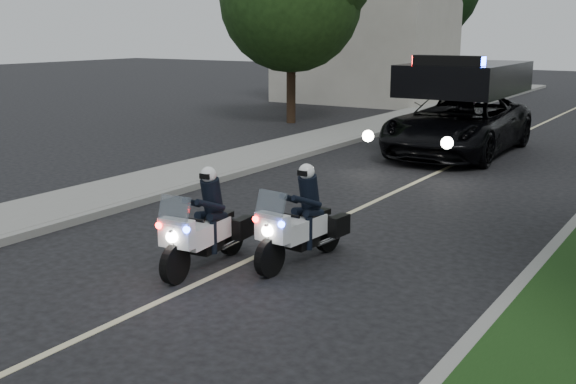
# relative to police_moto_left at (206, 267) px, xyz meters

# --- Properties ---
(ground) EXTENTS (120.00, 120.00, 0.00)m
(ground) POSITION_rel_police_moto_left_xyz_m (0.36, -1.18, 0.00)
(ground) COLOR black
(ground) RESTS_ON ground
(curb_left) EXTENTS (0.20, 60.00, 0.15)m
(curb_left) POSITION_rel_police_moto_left_xyz_m (-3.74, 8.82, 0.07)
(curb_left) COLOR gray
(curb_left) RESTS_ON ground
(sidewalk_left) EXTENTS (2.00, 60.00, 0.16)m
(sidewalk_left) POSITION_rel_police_moto_left_xyz_m (-4.84, 8.82, 0.08)
(sidewalk_left) COLOR gray
(sidewalk_left) RESTS_ON ground
(building_far) EXTENTS (8.00, 6.00, 7.00)m
(building_far) POSITION_rel_police_moto_left_xyz_m (-9.64, 24.82, 3.50)
(building_far) COLOR #A8A396
(building_far) RESTS_ON ground
(lane_marking) EXTENTS (0.12, 50.00, 0.01)m
(lane_marking) POSITION_rel_police_moto_left_xyz_m (0.36, 8.82, 0.00)
(lane_marking) COLOR #BFB78C
(lane_marking) RESTS_ON ground
(police_moto_left) EXTENTS (0.83, 1.94, 1.61)m
(police_moto_left) POSITION_rel_police_moto_left_xyz_m (0.00, 0.00, 0.00)
(police_moto_left) COLOR silver
(police_moto_left) RESTS_ON ground
(police_moto_right) EXTENTS (0.81, 1.94, 1.61)m
(police_moto_right) POSITION_rel_police_moto_left_xyz_m (1.14, 1.01, 0.00)
(police_moto_right) COLOR silver
(police_moto_right) RESTS_ON ground
(police_suv) EXTENTS (3.12, 6.56, 3.17)m
(police_suv) POSITION_rel_police_moto_left_xyz_m (-0.17, 12.11, 0.00)
(police_suv) COLOR black
(police_suv) RESTS_ON ground
(bicycle) EXTENTS (0.71, 1.63, 0.83)m
(bicycle) POSITION_rel_police_moto_left_xyz_m (-2.87, 22.08, 0.00)
(bicycle) COLOR black
(bicycle) RESTS_ON ground
(cyclist) EXTENTS (0.62, 0.45, 1.62)m
(cyclist) POSITION_rel_police_moto_left_xyz_m (-2.87, 22.08, 0.00)
(cyclist) COLOR black
(cyclist) RESTS_ON ground
(tree_left_near) EXTENTS (5.76, 5.76, 9.23)m
(tree_left_near) POSITION_rel_police_moto_left_xyz_m (-8.20, 15.41, 0.00)
(tree_left_near) COLOR #1D3D14
(tree_left_near) RESTS_ON ground
(tree_left_far) EXTENTS (9.59, 9.59, 12.27)m
(tree_left_far) POSITION_rel_police_moto_left_xyz_m (-8.83, 28.90, 0.00)
(tree_left_far) COLOR black
(tree_left_far) RESTS_ON ground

